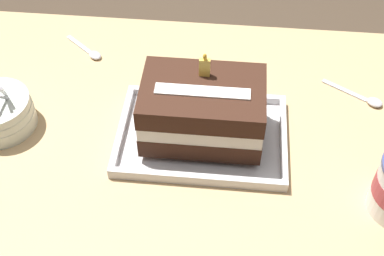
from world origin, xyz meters
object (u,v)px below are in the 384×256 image
(serving_spoon_near_tray, at_px, (91,53))
(serving_spoon_by_bowls, at_px, (368,100))
(foil_tray, at_px, (202,137))
(birthday_cake, at_px, (202,110))

(serving_spoon_near_tray, relative_size, serving_spoon_by_bowls, 0.83)
(foil_tray, relative_size, serving_spoon_near_tray, 3.15)
(birthday_cake, distance_m, serving_spoon_by_bowls, 0.37)
(foil_tray, distance_m, serving_spoon_near_tray, 0.36)
(foil_tray, height_order, birthday_cake, birthday_cake)
(foil_tray, distance_m, birthday_cake, 0.08)
(birthday_cake, relative_size, serving_spoon_by_bowls, 1.79)
(foil_tray, relative_size, serving_spoon_by_bowls, 2.61)
(serving_spoon_near_tray, distance_m, serving_spoon_by_bowls, 0.62)
(birthday_cake, bearing_deg, serving_spoon_by_bowls, 22.11)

